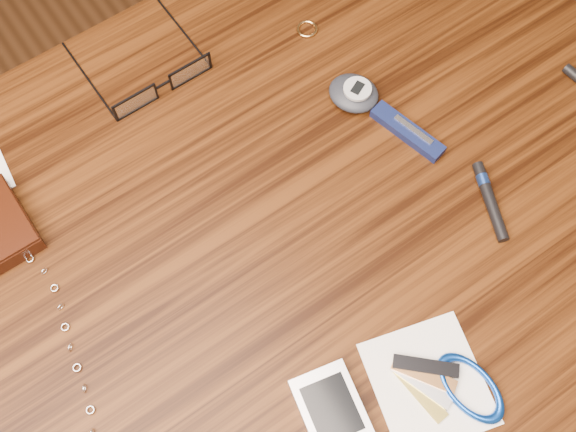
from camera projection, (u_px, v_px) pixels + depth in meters
The scene contains 9 objects.
ground at pixel (271, 399), 1.39m from camera, with size 3.80×3.80×0.00m, color #472814.
desk at pixel (258, 298), 0.80m from camera, with size 1.00×0.70×0.75m.
eyeglasses at pixel (160, 83), 0.78m from camera, with size 0.12×0.13×0.03m.
gold_ring at pixel (307, 29), 0.82m from camera, with size 0.02×0.02×0.00m, color tan.
pda_phone at pixel (337, 423), 0.64m from camera, with size 0.07×0.11×0.02m.
pedometer at pixel (354, 93), 0.78m from camera, with size 0.07×0.07×0.02m.
notepad_keys at pixel (449, 385), 0.66m from camera, with size 0.13×0.13×0.01m.
pocket_knife at pixel (408, 131), 0.77m from camera, with size 0.04×0.09×0.01m.
black_blue_pen at pixel (489, 199), 0.73m from camera, with size 0.05×0.08×0.01m.
Camera 1 is at (-0.11, -0.22, 1.42)m, focal length 45.00 mm.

